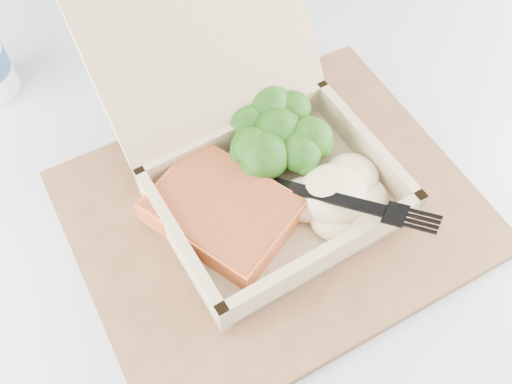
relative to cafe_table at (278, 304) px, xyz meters
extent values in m
cylinder|color=black|center=(0.00, 0.00, -0.20)|extent=(0.09, 0.09, 0.73)
cube|color=#ABAEB5|center=(0.00, 0.00, 0.18)|extent=(0.94, 0.94, 0.03)
cube|color=brown|center=(-0.01, 0.02, 0.21)|extent=(0.44, 0.39, 0.02)
cube|color=tan|center=(0.00, 0.02, 0.22)|extent=(0.26, 0.22, 0.01)
cube|color=tan|center=(-0.10, -0.01, 0.24)|extent=(0.06, 0.16, 0.04)
cube|color=tan|center=(0.09, 0.05, 0.24)|extent=(0.06, 0.16, 0.04)
cube|color=tan|center=(0.02, -0.05, 0.24)|extent=(0.21, 0.07, 0.04)
cube|color=tan|center=(-0.03, 0.10, 0.24)|extent=(0.21, 0.07, 0.04)
cube|color=tan|center=(-0.04, 0.14, 0.32)|extent=(0.23, 0.16, 0.15)
cube|color=orange|center=(-0.06, 0.02, 0.24)|extent=(0.16, 0.16, 0.03)
ellipsoid|color=beige|center=(0.05, 0.00, 0.24)|extent=(0.11, 0.09, 0.04)
cube|color=black|center=(-0.01, 0.03, 0.26)|extent=(0.09, 0.08, 0.03)
cube|color=black|center=(0.05, -0.02, 0.26)|extent=(0.05, 0.05, 0.01)
cube|color=silver|center=(-0.05, 0.23, 0.20)|extent=(0.09, 0.16, 0.00)
camera|label=1|loc=(-0.09, -0.25, 0.69)|focal=40.00mm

